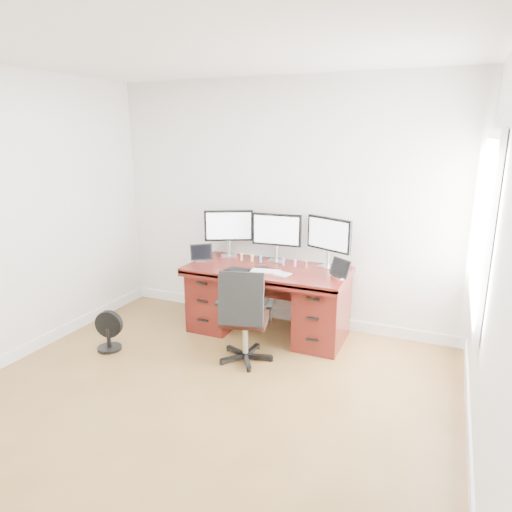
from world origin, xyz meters
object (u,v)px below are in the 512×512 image
at_px(desk, 268,298).
at_px(floor_fan, 108,331).
at_px(monitor_center, 277,231).
at_px(keyboard, 266,271).
at_px(office_chair, 244,332).

relative_size(desk, floor_fan, 4.16).
bearing_deg(floor_fan, monitor_center, 31.54).
height_order(desk, monitor_center, monitor_center).
xyz_separation_m(floor_fan, keyboard, (1.36, 0.83, 0.56)).
relative_size(office_chair, monitor_center, 1.70).
height_order(monitor_center, keyboard, monitor_center).
xyz_separation_m(floor_fan, monitor_center, (1.32, 1.26, 0.89)).
distance_m(monitor_center, keyboard, 0.54).
bearing_deg(monitor_center, office_chair, -90.82).
relative_size(floor_fan, keyboard, 1.38).
bearing_deg(floor_fan, desk, 25.60).
bearing_deg(keyboard, floor_fan, -156.60).
distance_m(desk, office_chair, 0.72).
distance_m(office_chair, keyboard, 0.69).
distance_m(floor_fan, monitor_center, 2.03).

